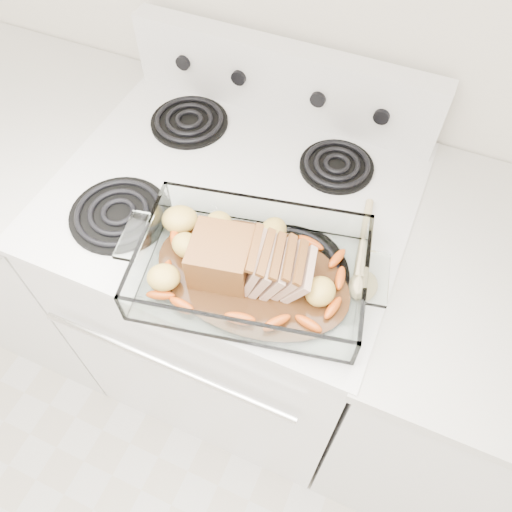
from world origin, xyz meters
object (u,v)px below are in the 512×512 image
at_px(counter_left, 55,227).
at_px(pork_roast, 241,259).
at_px(baking_dish, 252,272).
at_px(electric_range, 238,294).
at_px(counter_right, 463,382).

distance_m(counter_left, pork_roast, 0.96).
bearing_deg(counter_left, baking_dish, -13.75).
bearing_deg(pork_roast, baking_dish, -6.20).
height_order(counter_left, pork_roast, pork_roast).
bearing_deg(counter_left, electric_range, 0.10).
height_order(counter_left, counter_right, same).
bearing_deg(pork_roast, counter_right, 13.31).
height_order(counter_right, pork_roast, pork_roast).
bearing_deg(electric_range, baking_dish, -55.63).
distance_m(electric_range, baking_dish, 0.54).
xyz_separation_m(baking_dish, pork_roast, (-0.02, 0.00, 0.03)).
bearing_deg(electric_range, counter_right, -0.10).
bearing_deg(baking_dish, pork_roast, 168.55).
xyz_separation_m(electric_range, baking_dish, (0.13, -0.20, 0.48)).
relative_size(electric_range, pork_roast, 4.87).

